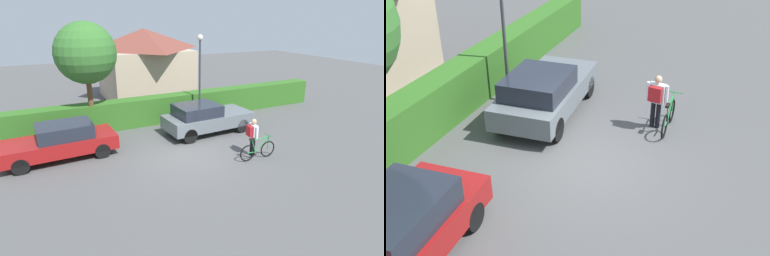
% 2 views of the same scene
% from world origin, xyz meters
% --- Properties ---
extents(ground_plane, '(60.00, 60.00, 0.00)m').
position_xyz_m(ground_plane, '(0.00, 0.00, 0.00)').
color(ground_plane, '#4D4D4D').
extents(hedge_row, '(20.85, 0.90, 1.40)m').
position_xyz_m(hedge_row, '(0.00, 4.52, 0.70)').
color(hedge_row, '#2E621F').
rests_on(hedge_row, ground).
extents(parked_car_near, '(4.35, 1.87, 1.41)m').
position_xyz_m(parked_car_near, '(-4.52, 1.99, 0.72)').
color(parked_car_near, maroon).
rests_on(parked_car_near, ground).
extents(parked_car_far, '(4.29, 2.01, 1.46)m').
position_xyz_m(parked_car_far, '(1.93, 1.98, 0.77)').
color(parked_car_far, slate).
rests_on(parked_car_far, ground).
extents(bicycle, '(1.64, 0.50, 0.94)m').
position_xyz_m(bicycle, '(2.36, -1.54, 0.38)').
color(bicycle, black).
rests_on(bicycle, ground).
extents(person_rider, '(0.40, 0.63, 1.55)m').
position_xyz_m(person_rider, '(2.34, -1.16, 0.93)').
color(person_rider, black).
rests_on(person_rider, ground).
extents(street_lamp, '(0.28, 0.28, 4.50)m').
position_xyz_m(street_lamp, '(2.39, 3.45, 2.88)').
color(street_lamp, '#38383D').
rests_on(street_lamp, ground).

